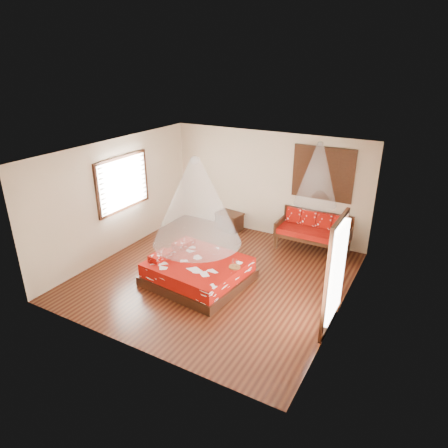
{
  "coord_description": "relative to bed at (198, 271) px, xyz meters",
  "views": [
    {
      "loc": [
        4.0,
        -6.72,
        4.55
      ],
      "look_at": [
        0.04,
        0.32,
        1.15
      ],
      "focal_mm": 32.0,
      "sensor_mm": 36.0,
      "label": 1
    }
  ],
  "objects": [
    {
      "name": "glazed_door",
      "position": [
        2.93,
        -0.2,
        0.82
      ],
      "size": [
        0.08,
        1.02,
        2.16
      ],
      "color": "black",
      "rests_on": "floor"
    },
    {
      "name": "mosquito_net_daybed",
      "position": [
        1.68,
        2.65,
        1.75
      ],
      "size": [
        1.02,
        1.02,
        1.5
      ],
      "primitive_type": "cone",
      "color": "white",
      "rests_on": "ceiling"
    },
    {
      "name": "bed",
      "position": [
        0.0,
        0.0,
        0.0
      ],
      "size": [
        2.16,
        1.99,
        0.63
      ],
      "rotation": [
        0.0,
        0.0,
        -0.1
      ],
      "color": "black",
      "rests_on": "floor"
    },
    {
      "name": "shutter_panel",
      "position": [
        1.68,
        3.12,
        1.65
      ],
      "size": [
        1.52,
        0.06,
        1.32
      ],
      "color": "black",
      "rests_on": "wall_back"
    },
    {
      "name": "window_left",
      "position": [
        -2.49,
        0.6,
        1.45
      ],
      "size": [
        0.1,
        1.74,
        1.34
      ],
      "color": "black",
      "rests_on": "wall_left"
    },
    {
      "name": "mosquito_net_main",
      "position": [
        0.02,
        -0.0,
        1.6
      ],
      "size": [
        1.85,
        1.85,
        1.8
      ],
      "primitive_type": "cone",
      "color": "white",
      "rests_on": "ceiling"
    },
    {
      "name": "room",
      "position": [
        0.22,
        0.4,
        1.15
      ],
      "size": [
        5.54,
        5.54,
        2.84
      ],
      "color": "black",
      "rests_on": "ground"
    },
    {
      "name": "storage_chest",
      "position": [
        -0.77,
        2.85,
        -0.0
      ],
      "size": [
        0.77,
        0.61,
        0.49
      ],
      "rotation": [
        0.0,
        0.0,
        -0.14
      ],
      "color": "black",
      "rests_on": "floor"
    },
    {
      "name": "daybed",
      "position": [
        1.68,
        2.78,
        0.27
      ],
      "size": [
        1.8,
        0.8,
        0.95
      ],
      "color": "black",
      "rests_on": "floor"
    },
    {
      "name": "wine_tray",
      "position": [
        0.84,
        0.13,
        0.3
      ],
      "size": [
        0.24,
        0.24,
        0.2
      ],
      "rotation": [
        0.0,
        0.0,
        0.2
      ],
      "color": "brown",
      "rests_on": "bed"
    }
  ]
}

